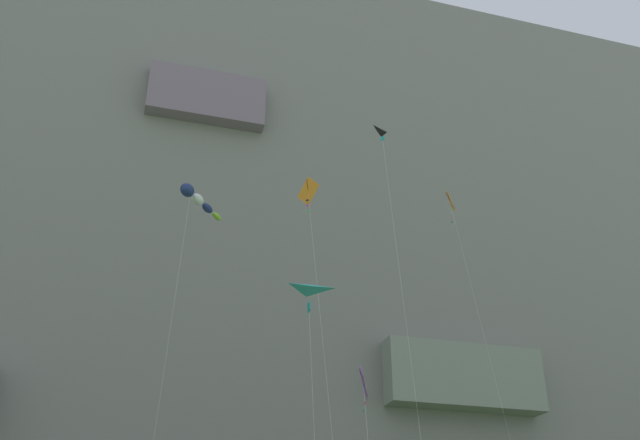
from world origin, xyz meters
TOP-DOWN VIEW (x-y plane):
  - cliff_face at (0.02, 66.99)m, footprint 180.00×33.22m
  - kite_diamond_high_right at (5.00, 28.80)m, footprint 1.07×6.72m
  - kite_windsock_high_center at (-1.48, 36.04)m, footprint 4.36×7.37m
  - kite_delta_mid_center at (9.63, 26.30)m, footprint 1.47×2.59m
  - kite_diamond_far_right at (5.91, 22.05)m, footprint 1.65×5.92m
  - kite_delta_high_left at (3.83, 24.99)m, footprint 1.87×2.86m
  - kite_diamond_low_center at (20.47, 38.83)m, footprint 2.40×5.97m

SIDE VIEW (x-z plane):
  - kite_diamond_far_right at x=5.91m, z-range 4.55..16.12m
  - kite_delta_high_left at x=3.83m, z-range 7.43..22.93m
  - kite_diamond_high_right at x=5.00m, z-range 10.98..36.84m
  - kite_delta_mid_center at x=9.63m, z-range 12.04..40.57m
  - kite_windsock_high_center at x=-1.48m, z-range 13.34..40.98m
  - kite_diamond_low_center at x=20.47m, z-range 14.28..47.28m
  - cliff_face at x=0.02m, z-range -0.03..69.27m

